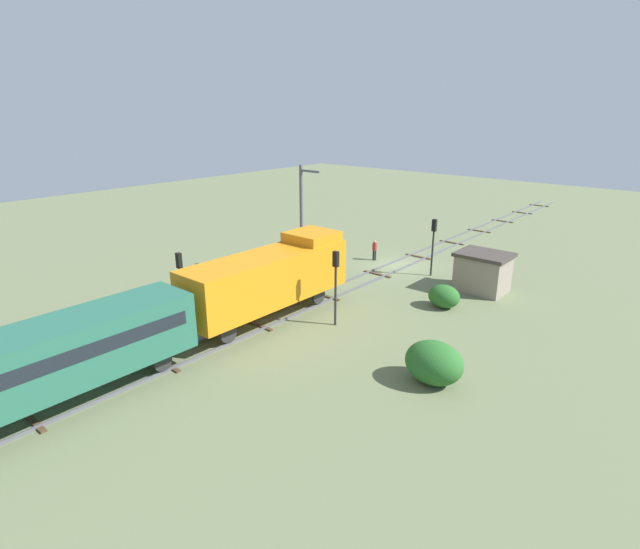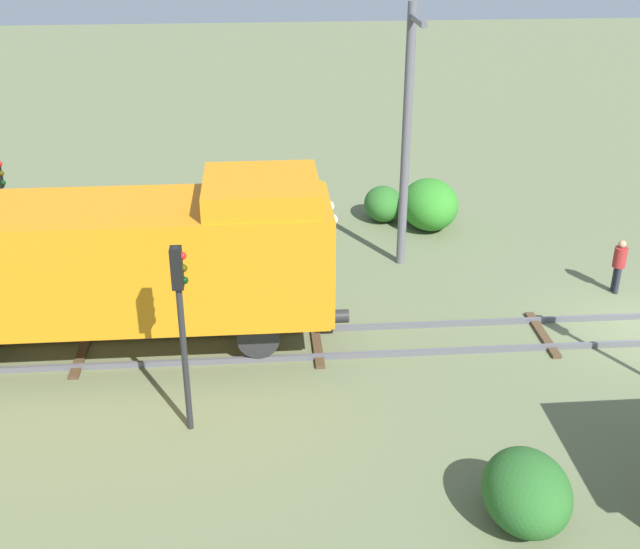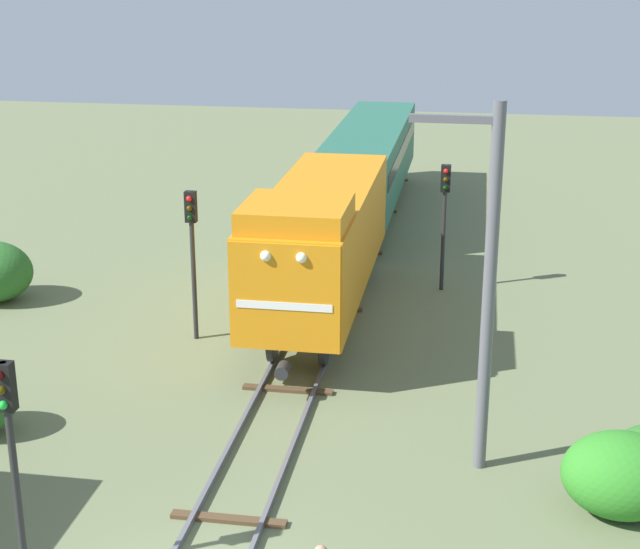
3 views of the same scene
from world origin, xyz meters
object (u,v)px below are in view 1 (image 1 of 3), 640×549
object	(u,v)px
traffic_signal_mid	(336,275)
relay_hut	(483,272)
locomotive	(271,276)
traffic_signal_near	(434,237)
traffic_signal_far	(180,275)
worker_near_track	(375,249)
catenary_mast	(302,217)
passenger_car_leading	(28,364)

from	to	relation	value
traffic_signal_mid	relay_hut	bearing A→B (deg)	-110.22
locomotive	traffic_signal_mid	world-z (taller)	locomotive
traffic_signal_near	relay_hut	size ratio (longest dim) A/B	1.24
traffic_signal_mid	traffic_signal_far	bearing A→B (deg)	38.65
traffic_signal_far	worker_near_track	size ratio (longest dim) A/B	2.54
locomotive	traffic_signal_mid	size ratio (longest dim) A/B	2.58
traffic_signal_mid	relay_hut	size ratio (longest dim) A/B	1.28
locomotive	catenary_mast	world-z (taller)	catenary_mast
traffic_signal_mid	relay_hut	distance (m)	11.99
passenger_car_leading	traffic_signal_mid	size ratio (longest dim) A/B	3.11
catenary_mast	locomotive	bearing A→B (deg)	121.24
locomotive	relay_hut	distance (m)	15.08
locomotive	traffic_signal_near	bearing A→B (deg)	-103.12
relay_hut	traffic_signal_mid	bearing A→B (deg)	69.78
locomotive	passenger_car_leading	size ratio (longest dim) A/B	0.83
worker_near_track	passenger_car_leading	bearing A→B (deg)	-26.65
worker_near_track	relay_hut	size ratio (longest dim) A/B	0.49
passenger_car_leading	traffic_signal_near	world-z (taller)	traffic_signal_near
worker_near_track	relay_hut	xyz separation A→B (m)	(-9.90, 1.27, 0.40)
locomotive	traffic_signal_far	distance (m)	5.18
locomotive	passenger_car_leading	world-z (taller)	locomotive
catenary_mast	relay_hut	xyz separation A→B (m)	(-12.44, -4.86, -2.95)
traffic_signal_far	relay_hut	size ratio (longest dim) A/B	1.23
traffic_signal_near	traffic_signal_mid	distance (m)	11.85
traffic_signal_near	relay_hut	world-z (taller)	traffic_signal_near
traffic_signal_near	worker_near_track	bearing A→B (deg)	-5.57
catenary_mast	relay_hut	size ratio (longest dim) A/B	2.34
traffic_signal_near	relay_hut	distance (m)	4.65
locomotive	worker_near_track	bearing A→B (deg)	-80.46
passenger_car_leading	catenary_mast	bearing A→B (deg)	-77.05
traffic_signal_near	passenger_car_leading	bearing A→B (deg)	83.26
catenary_mast	passenger_car_leading	bearing A→B (deg)	102.95
locomotive	traffic_signal_far	xyz separation A→B (m)	(3.60, 3.72, 0.22)
traffic_signal_mid	traffic_signal_far	size ratio (longest dim) A/B	1.04
traffic_signal_near	catenary_mast	world-z (taller)	catenary_mast
locomotive	worker_near_track	world-z (taller)	locomotive
passenger_car_leading	traffic_signal_mid	bearing A→B (deg)	-102.60
traffic_signal_far	worker_near_track	distance (m)	18.15
traffic_signal_mid	worker_near_track	bearing A→B (deg)	-64.93
traffic_signal_far	traffic_signal_mid	bearing A→B (deg)	-141.35
catenary_mast	relay_hut	distance (m)	13.68
traffic_signal_far	worker_near_track	bearing A→B (deg)	-93.82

